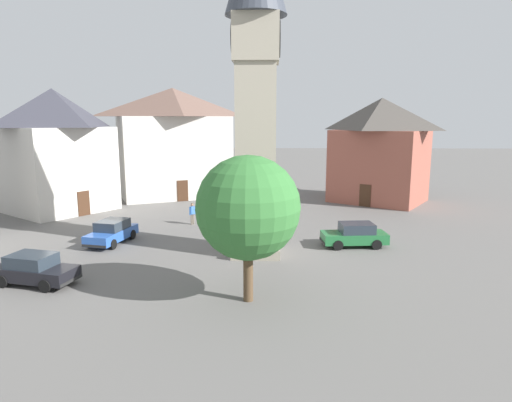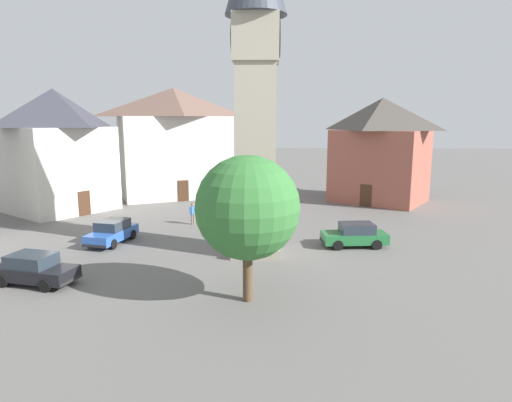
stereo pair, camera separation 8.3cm
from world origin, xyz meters
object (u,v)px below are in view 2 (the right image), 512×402
Objects in this scene: car_blue_kerb at (355,235)px; tree at (247,208)px; clock_tower at (256,56)px; pedestrian at (193,212)px; building_hall_far at (57,149)px; building_corner_back at (175,142)px; car_red_corner at (34,269)px; building_shop_left at (381,149)px; car_silver_kerb at (112,232)px.

tree is (8.89, -6.43, 3.52)m from car_blue_kerb.
clock_tower reaches higher than tree.
building_hall_far reaches higher than pedestrian.
building_corner_back is (-20.19, -9.21, -5.87)m from clock_tower.
building_hall_far is at bearing -158.21° from car_red_corner.
building_corner_back is (-12.74, -4.02, 4.71)m from pedestrian.
car_blue_kerb is 24.58m from building_corner_back.
clock_tower is 11.73× the size of pedestrian.
building_shop_left is at bearing 161.87° from car_blue_kerb.
car_red_corner is 11.40m from tree.
tree is at bearing -25.08° from building_shop_left.
clock_tower is 4.51× the size of car_red_corner.
pedestrian is (-12.87, 5.64, 0.25)m from car_red_corner.
clock_tower reaches higher than building_corner_back.
building_hall_far is at bearing -48.75° from building_corner_back.
pedestrian is 20.20m from building_shop_left.
building_hall_far reaches higher than building_shop_left.
car_blue_kerb is 11.52m from tree.
car_red_corner is (7.20, -17.14, 0.00)m from car_blue_kerb.
car_silver_kerb is 1.00× the size of car_red_corner.
car_silver_kerb is 2.59× the size of pedestrian.
car_blue_kerb is at bearing 40.12° from building_corner_back.
car_red_corner is at bearing -9.44° from car_silver_kerb.
clock_tower is 10.20m from tree.
clock_tower is at bearing 116.54° from car_red_corner.
building_hall_far is at bearing -113.78° from car_blue_kerb.
building_shop_left is (-16.13, 5.28, 4.40)m from car_blue_kerb.
car_silver_kerb is (-2.04, -9.60, -10.83)m from clock_tower.
car_silver_kerb is 7.55m from car_red_corner.
tree is at bearing 46.01° from car_silver_kerb.
building_shop_left is (-25.02, 11.71, 0.88)m from tree.
building_shop_left is at bearing 147.11° from clock_tower.
car_blue_kerb is 0.97× the size of car_red_corner.
building_hall_far is at bearing -124.77° from clock_tower.
car_red_corner is 26.13m from building_corner_back.
tree is 0.60× the size of building_hall_far.
clock_tower is 1.81× the size of building_hall_far.
car_red_corner is at bearing -67.22° from car_blue_kerb.
clock_tower is at bearing 34.87° from pedestrian.
building_corner_back is at bearing -96.26° from building_shop_left.
pedestrian is at bearing 156.32° from car_red_corner.
tree reaches higher than car_red_corner.
pedestrian is at bearing -160.80° from tree.
car_blue_kerb is at bearing -18.13° from building_shop_left.
car_red_corner is 14.05m from pedestrian.
clock_tower is at bearing 179.00° from tree.
car_silver_kerb is 18.82m from building_corner_back.
car_silver_kerb is 0.40× the size of building_hall_far.
building_corner_back is (-18.15, 0.39, 4.96)m from car_silver_kerb.
car_silver_kerb is at bearing -1.23° from building_corner_back.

